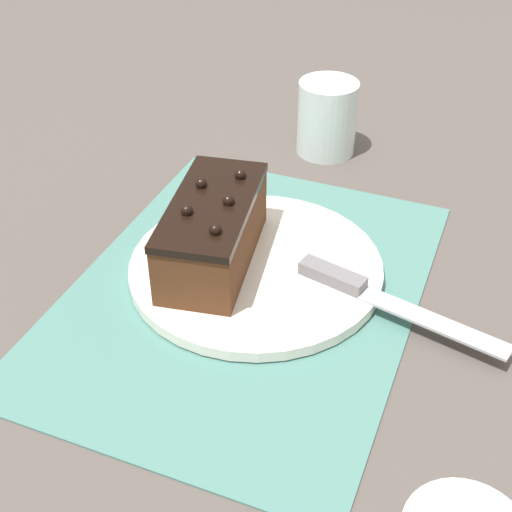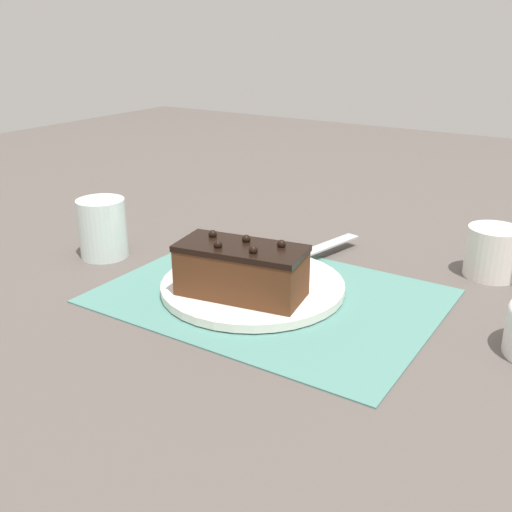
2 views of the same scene
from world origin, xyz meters
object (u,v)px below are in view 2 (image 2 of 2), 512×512
(chocolate_cake, at_px, (241,270))
(serving_knife, at_px, (297,255))
(drinking_glass, at_px, (103,228))
(coffee_mug, at_px, (494,253))
(cake_plate, at_px, (253,286))

(chocolate_cake, distance_m, serving_knife, 0.17)
(chocolate_cake, bearing_deg, drinking_glass, 174.18)
(coffee_mug, bearing_deg, drinking_glass, -155.16)
(cake_plate, distance_m, chocolate_cake, 0.06)
(coffee_mug, bearing_deg, chocolate_cake, -132.58)
(cake_plate, relative_size, serving_knife, 1.22)
(chocolate_cake, bearing_deg, cake_plate, 102.49)
(serving_knife, distance_m, coffee_mug, 0.30)
(coffee_mug, bearing_deg, serving_knife, -154.41)
(drinking_glass, distance_m, coffee_mug, 0.62)
(drinking_glass, bearing_deg, coffee_mug, 24.84)
(serving_knife, relative_size, coffee_mug, 2.43)
(drinking_glass, relative_size, coffee_mug, 1.09)
(serving_knife, xyz_separation_m, drinking_glass, (-0.29, -0.13, 0.03))
(drinking_glass, xyz_separation_m, coffee_mug, (0.57, 0.26, -0.01))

